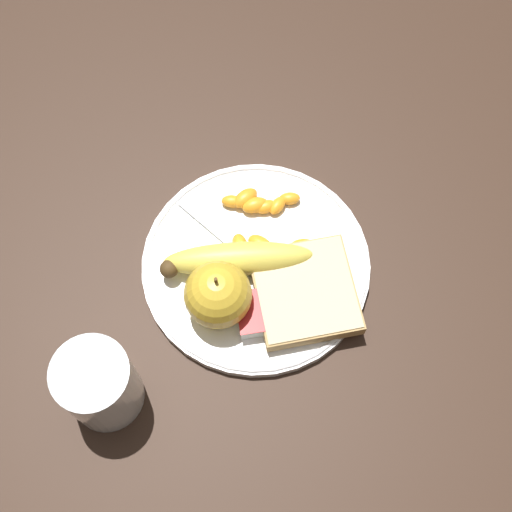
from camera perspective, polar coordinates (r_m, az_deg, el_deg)
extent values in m
plane|color=#332116|center=(0.83, 0.00, -0.89)|extent=(3.00, 3.00, 0.00)
cylinder|color=white|center=(0.82, 0.00, -0.72)|extent=(0.26, 0.26, 0.01)
torus|color=white|center=(0.82, 0.00, -0.56)|extent=(0.26, 0.26, 0.01)
cylinder|color=silver|center=(0.75, -12.44, -10.03)|extent=(0.08, 0.08, 0.10)
cylinder|color=orange|center=(0.76, -12.32, -10.18)|extent=(0.07, 0.07, 0.08)
sphere|color=gold|center=(0.77, -3.07, -3.11)|extent=(0.07, 0.07, 0.07)
cylinder|color=brown|center=(0.73, -3.23, -1.98)|extent=(0.00, 0.00, 0.01)
ellipsoid|color=#E0CC4C|center=(0.80, -1.39, -0.43)|extent=(0.05, 0.17, 0.04)
sphere|color=#473319|center=(0.80, -7.01, -0.73)|extent=(0.02, 0.02, 0.02)
cube|color=#AB8751|center=(0.80, 3.93, -2.89)|extent=(0.12, 0.11, 0.02)
cube|color=beige|center=(0.80, 3.93, -2.89)|extent=(0.11, 0.11, 0.02)
cube|color=#B2B2B7|center=(0.83, -2.89, 1.79)|extent=(0.11, 0.09, 0.00)
cube|color=#B2B2B7|center=(0.81, 1.75, -2.12)|extent=(0.06, 0.05, 0.00)
cube|color=silver|center=(0.79, -0.02, -4.65)|extent=(0.05, 0.04, 0.02)
cube|color=#B21E1E|center=(0.78, -0.02, -4.40)|extent=(0.05, 0.04, 0.00)
ellipsoid|color=orange|center=(0.82, 1.70, 0.32)|extent=(0.02, 0.03, 0.01)
ellipsoid|color=orange|center=(0.82, 3.77, 0.76)|extent=(0.02, 0.03, 0.02)
ellipsoid|color=orange|center=(0.85, -1.93, 4.39)|extent=(0.02, 0.03, 0.01)
ellipsoid|color=orange|center=(0.82, -1.28, 0.87)|extent=(0.03, 0.02, 0.02)
ellipsoid|color=orange|center=(0.84, -0.09, 4.09)|extent=(0.02, 0.03, 0.02)
ellipsoid|color=orange|center=(0.84, -0.89, 4.64)|extent=(0.03, 0.04, 0.02)
ellipsoid|color=orange|center=(0.82, 0.36, 0.91)|extent=(0.04, 0.04, 0.02)
ellipsoid|color=orange|center=(0.84, 1.73, 4.06)|extent=(0.03, 0.03, 0.01)
ellipsoid|color=orange|center=(0.85, 2.70, 4.61)|extent=(0.02, 0.03, 0.01)
ellipsoid|color=orange|center=(0.84, 0.79, 3.96)|extent=(0.02, 0.03, 0.01)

